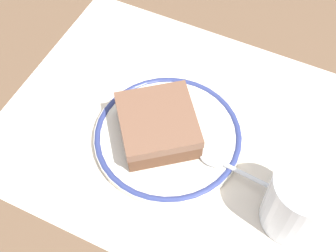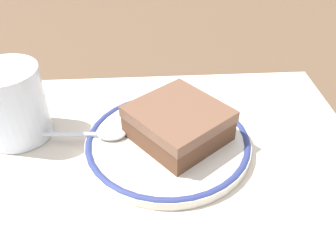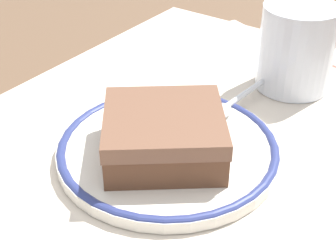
{
  "view_description": "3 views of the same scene",
  "coord_description": "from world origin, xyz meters",
  "px_view_note": "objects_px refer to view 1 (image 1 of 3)",
  "views": [
    {
      "loc": [
        0.1,
        -0.31,
        0.52
      ],
      "look_at": [
        -0.04,
        -0.02,
        0.03
      ],
      "focal_mm": 49.42,
      "sensor_mm": 36.0,
      "label": 1
    },
    {
      "loc": [
        -0.02,
        0.31,
        0.28
      ],
      "look_at": [
        -0.04,
        -0.02,
        0.03
      ],
      "focal_mm": 38.79,
      "sensor_mm": 36.0,
      "label": 2
    },
    {
      "loc": [
        -0.33,
        -0.23,
        0.27
      ],
      "look_at": [
        -0.04,
        -0.02,
        0.03
      ],
      "focal_mm": 54.15,
      "sensor_mm": 36.0,
      "label": 3
    }
  ],
  "objects_px": {
    "plate": "(168,136)",
    "spoon": "(226,165)",
    "cup": "(299,203)",
    "cake_slice": "(158,125)"
  },
  "relations": [
    {
      "from": "cake_slice",
      "to": "cup",
      "type": "xyz_separation_m",
      "value": [
        0.19,
        -0.03,
        0.01
      ]
    },
    {
      "from": "cake_slice",
      "to": "spoon",
      "type": "bearing_deg",
      "value": -3.96
    },
    {
      "from": "cake_slice",
      "to": "cup",
      "type": "distance_m",
      "value": 0.2
    },
    {
      "from": "plate",
      "to": "spoon",
      "type": "relative_size",
      "value": 1.51
    },
    {
      "from": "spoon",
      "to": "cup",
      "type": "relative_size",
      "value": 1.43
    },
    {
      "from": "spoon",
      "to": "cup",
      "type": "distance_m",
      "value": 0.1
    },
    {
      "from": "cake_slice",
      "to": "cup",
      "type": "bearing_deg",
      "value": -9.17
    },
    {
      "from": "spoon",
      "to": "cup",
      "type": "height_order",
      "value": "cup"
    },
    {
      "from": "cake_slice",
      "to": "spoon",
      "type": "xyz_separation_m",
      "value": [
        0.1,
        -0.01,
        -0.02
      ]
    },
    {
      "from": "plate",
      "to": "cup",
      "type": "bearing_deg",
      "value": -11.21
    }
  ]
}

